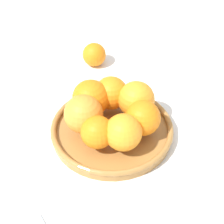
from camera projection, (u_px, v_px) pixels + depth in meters
ground_plane at (112, 134)px, 0.84m from camera, size 4.00×4.00×0.00m
fruit_bowl at (112, 130)px, 0.83m from camera, size 0.27×0.27×0.03m
orange_pile at (111, 110)px, 0.80m from camera, size 0.20×0.21×0.08m
stray_orange at (94, 55)px, 1.02m from camera, size 0.06×0.06×0.06m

